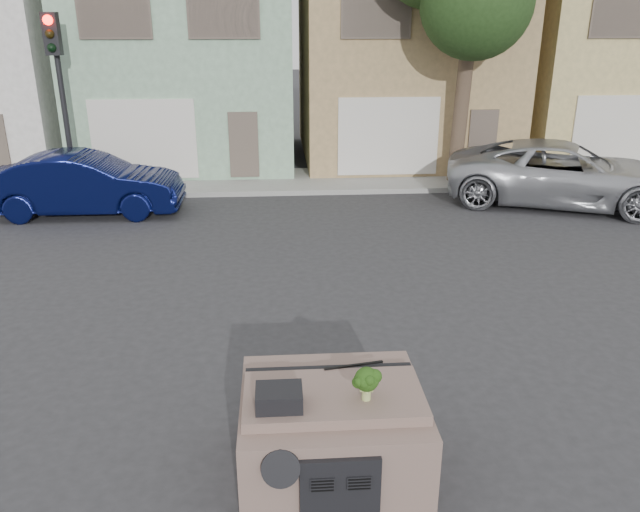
{
  "coord_description": "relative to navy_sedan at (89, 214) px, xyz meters",
  "views": [
    {
      "loc": [
        -0.55,
        -8.82,
        4.83
      ],
      "look_at": [
        0.11,
        0.5,
        1.3
      ],
      "focal_mm": 35.0,
      "sensor_mm": 36.0,
      "label": 1
    }
  ],
  "objects": [
    {
      "name": "townhouse_beige",
      "position": [
        17.07,
        6.97,
        3.77
      ],
      "size": [
        7.2,
        8.2,
        7.55
      ],
      "primitive_type": "cube",
      "color": "tan",
      "rests_on": "ground"
    },
    {
      "name": "car_dashboard",
      "position": [
        5.57,
        -10.53,
        0.56
      ],
      "size": [
        2.0,
        1.8,
        1.12
      ],
      "primitive_type": "cube",
      "color": "#755D53",
      "rests_on": "ground"
    },
    {
      "name": "townhouse_tan",
      "position": [
        9.57,
        6.97,
        3.77
      ],
      "size": [
        7.2,
        8.2,
        7.55
      ],
      "primitive_type": "cube",
      "color": "#A58759",
      "rests_on": "ground"
    },
    {
      "name": "wiper_arm",
      "position": [
        5.85,
        -10.15,
        1.13
      ],
      "size": [
        0.69,
        0.15,
        0.02
      ],
      "primitive_type": "cube",
      "rotation": [
        0.0,
        0.0,
        0.17
      ],
      "color": "black",
      "rests_on": "car_dashboard"
    },
    {
      "name": "broccoli",
      "position": [
        5.9,
        -10.83,
        1.31
      ],
      "size": [
        0.44,
        0.44,
        0.38
      ],
      "primitive_type": "cube",
      "rotation": [
        0.0,
        0.0,
        5.54
      ],
      "color": "#1C390E",
      "rests_on": "car_dashboard"
    },
    {
      "name": "sidewalk",
      "position": [
        5.57,
        2.97,
        0.07
      ],
      "size": [
        40.0,
        3.0,
        0.15
      ],
      "primitive_type": "cube",
      "color": "gray",
      "rests_on": "ground"
    },
    {
      "name": "silver_pickup",
      "position": [
        12.94,
        0.04,
        0.0
      ],
      "size": [
        6.87,
        4.96,
        1.74
      ],
      "primitive_type": "imported",
      "rotation": [
        0.0,
        0.0,
        1.2
      ],
      "color": "#AAACB2",
      "rests_on": "ground"
    },
    {
      "name": "traffic_signal",
      "position": [
        -0.93,
        1.97,
        2.55
      ],
      "size": [
        0.4,
        0.4,
        5.1
      ],
      "primitive_type": "cube",
      "color": "black",
      "rests_on": "ground"
    },
    {
      "name": "ground_plane",
      "position": [
        5.57,
        -7.53,
        0.0
      ],
      "size": [
        120.0,
        120.0,
        0.0
      ],
      "primitive_type": "plane",
      "color": "#303033",
      "rests_on": "ground"
    },
    {
      "name": "navy_sedan",
      "position": [
        0.0,
        0.0,
        0.0
      ],
      "size": [
        4.96,
        1.73,
        1.63
      ],
      "primitive_type": "imported",
      "rotation": [
        0.0,
        0.0,
        1.57
      ],
      "color": "#070C36",
      "rests_on": "ground"
    },
    {
      "name": "instrument_hump",
      "position": [
        4.99,
        -10.88,
        1.22
      ],
      "size": [
        0.48,
        0.38,
        0.2
      ],
      "primitive_type": "cube",
      "color": "black",
      "rests_on": "car_dashboard"
    },
    {
      "name": "tree_near",
      "position": [
        10.57,
        2.27,
        4.25
      ],
      "size": [
        4.4,
        4.0,
        8.5
      ],
      "primitive_type": "cube",
      "color": "#203916",
      "rests_on": "ground"
    },
    {
      "name": "townhouse_mint",
      "position": [
        2.07,
        6.97,
        3.77
      ],
      "size": [
        7.2,
        8.2,
        7.55
      ],
      "primitive_type": "cube",
      "color": "#88AD8E",
      "rests_on": "ground"
    }
  ]
}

